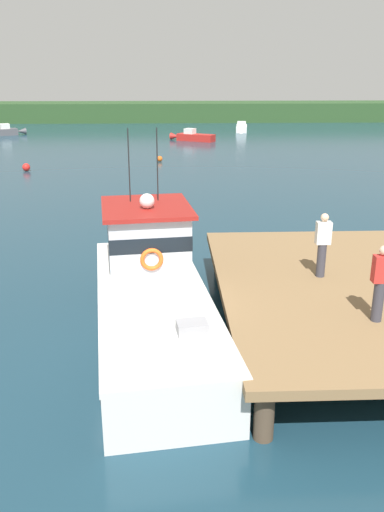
{
  "coord_description": "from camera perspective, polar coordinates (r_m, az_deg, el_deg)",
  "views": [
    {
      "loc": [
        0.63,
        -11.77,
        6.04
      ],
      "look_at": [
        1.2,
        1.65,
        1.4
      ],
      "focal_mm": 37.13,
      "sensor_mm": 36.0,
      "label": 1
    }
  ],
  "objects": [
    {
      "name": "main_fishing_boat",
      "position": [
        13.0,
        -4.46,
        -3.77
      ],
      "size": [
        3.55,
        9.95,
        4.8
      ],
      "color": "silver",
      "rests_on": "ground"
    },
    {
      "name": "dock",
      "position": [
        13.43,
        15.87,
        -3.41
      ],
      "size": [
        6.0,
        9.0,
        1.2
      ],
      "color": "#4C3D2D",
      "rests_on": "ground"
    },
    {
      "name": "mooring_buoy_spare_mooring",
      "position": [
        36.68,
        -17.43,
        9.11
      ],
      "size": [
        0.5,
        0.5,
        0.5
      ],
      "primitive_type": "sphere",
      "color": "red",
      "rests_on": "ground"
    },
    {
      "name": "mooring_buoy_outer",
      "position": [
        39.04,
        -3.49,
        10.42
      ],
      "size": [
        0.4,
        0.4,
        0.4
      ],
      "primitive_type": "sphere",
      "color": "#EA5B19",
      "rests_on": "ground"
    },
    {
      "name": "ground_plane",
      "position": [
        13.24,
        -4.94,
        -8.16
      ],
      "size": [
        200.0,
        200.0,
        0.0
      ],
      "primitive_type": "plane",
      "color": "#193847"
    },
    {
      "name": "far_shoreline",
      "position": [
        73.93,
        -3.02,
        15.28
      ],
      "size": [
        120.0,
        8.0,
        2.4
      ],
      "primitive_type": "cube",
      "color": "#284723",
      "rests_on": "ground"
    },
    {
      "name": "moored_boat_off_the_point",
      "position": [
        59.15,
        -19.81,
        12.5
      ],
      "size": [
        4.49,
        2.99,
        1.17
      ],
      "color": "#4C4C51",
      "rests_on": "ground"
    },
    {
      "name": "moored_boat_near_channel",
      "position": [
        51.31,
        0.09,
        12.73
      ],
      "size": [
        4.34,
        2.95,
        1.14
      ],
      "color": "red",
      "rests_on": "ground"
    },
    {
      "name": "moored_boat_outer_mooring",
      "position": [
        59.73,
        5.36,
        13.55
      ],
      "size": [
        1.64,
        4.57,
        1.14
      ],
      "color": "white",
      "rests_on": "ground"
    },
    {
      "name": "deckhand_by_the_boat",
      "position": [
        13.47,
        13.89,
        1.29
      ],
      "size": [
        0.36,
        0.22,
        1.63
      ],
      "color": "#383842",
      "rests_on": "dock"
    },
    {
      "name": "deckhand_further_back",
      "position": [
        11.35,
        19.63,
        -2.65
      ],
      "size": [
        0.36,
        0.22,
        1.63
      ],
      "color": "#383842",
      "rests_on": "dock"
    }
  ]
}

